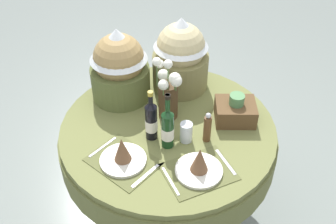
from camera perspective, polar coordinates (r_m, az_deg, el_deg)
ground at (r=2.89m, az=-0.01°, el=-13.44°), size 8.00×8.00×0.00m
dining_table at (r=2.41m, az=-0.01°, el=-4.36°), size 1.24×1.24×0.77m
place_setting_left at (r=2.10m, az=-6.31°, el=-5.99°), size 0.43×0.42×0.16m
place_setting_right at (r=2.05m, az=4.35°, el=-7.45°), size 0.42×0.38×0.16m
flower_vase at (r=2.27m, az=0.06°, el=2.75°), size 0.16×0.23×0.41m
wine_bottle_left at (r=2.12m, az=-0.11°, el=-2.22°), size 0.07×0.07×0.34m
wine_bottle_right at (r=2.17m, az=-2.34°, el=-1.16°), size 0.07×0.07×0.31m
tumbler_near_left at (r=2.20m, az=2.54°, el=-2.82°), size 0.07×0.07×0.12m
pepper_mill at (r=2.19m, az=5.49°, el=-2.21°), size 0.04×0.04×0.19m
gift_tub_back_left at (r=2.42m, az=-6.82°, el=6.83°), size 0.35×0.35×0.46m
gift_tub_back_centre at (r=2.48m, az=1.78°, el=8.35°), size 0.35×0.35×0.47m
woven_basket_side_right at (r=2.35m, az=9.34°, el=0.18°), size 0.22×0.19×0.17m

